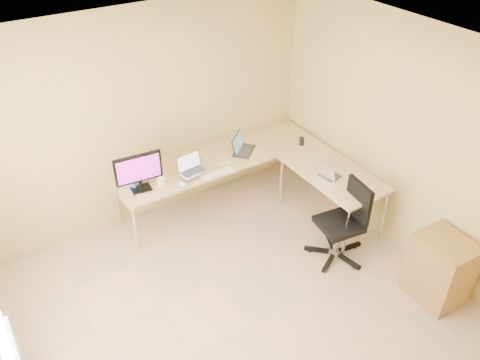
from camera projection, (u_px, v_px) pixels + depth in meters
floor at (253, 325)px, 4.75m from camera, size 4.50×4.50×0.00m
ceiling at (259, 78)px, 3.26m from camera, size 4.50×4.50×0.00m
wall_back at (147, 118)px, 5.56m from camera, size 4.50×0.00×4.50m
wall_right at (425, 153)px, 4.93m from camera, size 0.00×4.50×4.50m
desk_main at (220, 182)px, 6.14m from camera, size 2.65×0.70×0.73m
desk_return at (330, 197)px, 5.88m from camera, size 0.70×1.30×0.73m
monitor at (139, 173)px, 5.25m from camera, size 0.54×0.22×0.45m
book_stack at (192, 168)px, 5.70m from camera, size 0.26×0.31×0.05m
laptop_center at (192, 165)px, 5.52m from camera, size 0.35×0.28×0.21m
laptop_black at (244, 144)px, 5.99m from camera, size 0.43×0.42×0.22m
keyboard at (217, 173)px, 5.63m from camera, size 0.40×0.11×0.02m
mouse at (222, 164)px, 5.78m from camera, size 0.09×0.07×0.03m
mug at (161, 183)px, 5.40m from camera, size 0.14×0.14×0.10m
cd_stack at (183, 185)px, 5.43m from camera, size 0.15×0.15×0.03m
water_bottle at (132, 176)px, 5.34m from camera, size 0.11×0.11×0.29m
papers at (134, 187)px, 5.42m from camera, size 0.32×0.37×0.01m
white_box at (144, 170)px, 5.64m from camera, size 0.22×0.18×0.07m
desk_fan at (142, 170)px, 5.45m from camera, size 0.29×0.29×0.29m
black_cup at (301, 141)px, 6.16m from camera, size 0.07×0.07×0.11m
laptop_return at (331, 169)px, 5.52m from camera, size 0.38×0.32×0.23m
office_chair at (339, 221)px, 5.29m from camera, size 0.65×0.65×0.95m
cabinet at (439, 270)px, 4.87m from camera, size 0.47×0.57×0.76m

